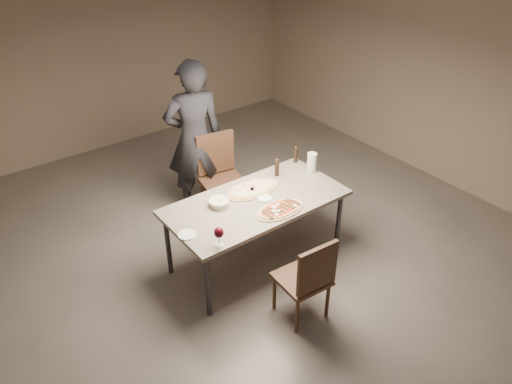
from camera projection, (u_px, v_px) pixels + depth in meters
room at (256, 141)px, 4.58m from camera, size 7.00×7.00×7.00m
dining_table at (256, 205)px, 4.95m from camera, size 1.80×0.90×0.75m
zucchini_pizza at (280, 209)px, 4.76m from camera, size 0.53×0.29×0.05m
ham_pizza at (253, 189)px, 5.08m from camera, size 0.60×0.33×0.04m
bread_basket at (219, 202)px, 4.82m from camera, size 0.20×0.20×0.07m
oil_dish at (264, 198)px, 4.94m from camera, size 0.14×0.14×0.02m
pepper_mill_left at (277, 168)px, 5.29m from camera, size 0.05×0.05×0.21m
pepper_mill_right at (296, 155)px, 5.55m from camera, size 0.05×0.05×0.19m
carafe at (312, 162)px, 5.36m from camera, size 0.10×0.10×0.22m
wine_glass at (219, 233)px, 4.24m from camera, size 0.09×0.09×0.19m
side_plate at (187, 235)px, 4.44m from camera, size 0.17×0.17×0.01m
chair_near at (308, 277)px, 4.35m from camera, size 0.45×0.45×0.89m
chair_far at (220, 172)px, 5.77m from camera, size 0.55×0.55×1.01m
diner at (194, 139)px, 5.69m from camera, size 0.78×0.62×1.85m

